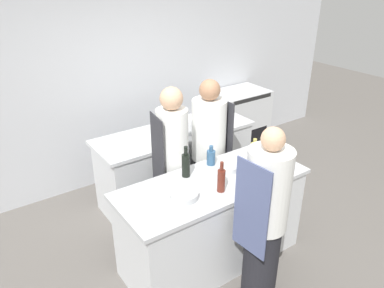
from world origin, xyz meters
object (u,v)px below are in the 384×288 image
at_px(bottle_vinegar, 254,149).
at_px(cup, 248,160).
at_px(chef_at_stove, 209,152).
at_px(bowl_ceramic_blue, 273,159).
at_px(bowl_wooden_salad, 228,168).
at_px(stockpot, 194,124).
at_px(chef_at_prep_near, 264,220).
at_px(bowl_mixing_large, 184,195).
at_px(bottle_wine, 211,157).
at_px(bottle_olive_oil, 186,165).
at_px(bottle_cooking_oil, 221,180).
at_px(bowl_prep_small, 256,169).
at_px(chef_at_pass_far, 173,165).
at_px(oven_range, 238,121).

xyz_separation_m(bottle_vinegar, cup, (-0.19, -0.10, -0.03)).
xyz_separation_m(chef_at_stove, bowl_ceramic_blue, (0.29, -0.71, 0.13)).
relative_size(bowl_wooden_salad, stockpot, 0.76).
bearing_deg(bowl_wooden_salad, bowl_ceramic_blue, -16.96).
bearing_deg(stockpot, chef_at_prep_near, -104.66).
relative_size(bowl_mixing_large, cup, 2.83).
bearing_deg(bottle_wine, bowl_wooden_salad, -71.23).
distance_m(bottle_olive_oil, bowl_mixing_large, 0.39).
relative_size(bottle_cooking_oil, bowl_prep_small, 1.25).
bearing_deg(chef_at_stove, bowl_ceramic_blue, 18.96).
xyz_separation_m(chef_at_stove, bowl_wooden_salad, (-0.18, -0.56, 0.12)).
xyz_separation_m(bowl_mixing_large, cup, (0.87, 0.14, 0.02)).
relative_size(bowl_wooden_salad, cup, 2.20).
bearing_deg(chef_at_prep_near, chef_at_pass_far, 3.66).
height_order(chef_at_prep_near, bottle_olive_oil, chef_at_prep_near).
distance_m(chef_at_pass_far, bottle_olive_oil, 0.38).
relative_size(bottle_wine, bowl_mixing_large, 0.83).
bearing_deg(bottle_cooking_oil, bowl_ceramic_blue, 7.57).
xyz_separation_m(cup, stockpot, (0.02, 0.99, 0.05)).
height_order(chef_at_prep_near, bowl_wooden_salad, chef_at_prep_near).
xyz_separation_m(bottle_vinegar, bowl_ceramic_blue, (0.05, -0.24, -0.03)).
height_order(chef_at_pass_far, bowl_ceramic_blue, chef_at_pass_far).
xyz_separation_m(chef_at_prep_near, bowl_ceramic_blue, (0.65, 0.54, 0.14)).
bearing_deg(bowl_mixing_large, bowl_ceramic_blue, 0.32).
height_order(bowl_ceramic_blue, bowl_wooden_salad, bowl_ceramic_blue).
relative_size(chef_at_pass_far, bowl_ceramic_blue, 8.05).
height_order(chef_at_pass_far, bottle_vinegar, chef_at_pass_far).
bearing_deg(bottle_cooking_oil, bowl_wooden_salad, 40.06).
bearing_deg(cup, bottle_cooking_oil, -156.47).
relative_size(oven_range, bowl_mixing_large, 3.96).
height_order(bowl_wooden_salad, cup, cup).
bearing_deg(bottle_vinegar, bottle_wine, 167.78).
bearing_deg(oven_range, bottle_vinegar, -126.90).
distance_m(bottle_vinegar, bowl_wooden_salad, 0.44).
relative_size(chef_at_prep_near, stockpot, 6.48).
distance_m(bottle_cooking_oil, cup, 0.59).
relative_size(chef_at_stove, cup, 19.01).
relative_size(bottle_wine, cup, 2.35).
relative_size(chef_at_stove, bottle_cooking_oil, 5.78).
bearing_deg(bowl_prep_small, chef_at_stove, 89.87).
relative_size(oven_range, bowl_ceramic_blue, 4.67).
distance_m(chef_at_prep_near, bottle_vinegar, 1.00).
distance_m(bowl_mixing_large, cup, 0.88).
xyz_separation_m(chef_at_pass_far, bowl_wooden_salad, (0.35, -0.48, 0.09)).
relative_size(bowl_mixing_large, bowl_ceramic_blue, 1.18).
distance_m(bottle_vinegar, bottle_wine, 0.51).
bearing_deg(bottle_cooking_oil, stockpot, 65.55).
bearing_deg(bottle_cooking_oil, cup, 23.53).
xyz_separation_m(oven_range, bottle_wine, (-1.71, -1.50, 0.52)).
relative_size(bottle_cooking_oil, bowl_ceramic_blue, 1.37).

